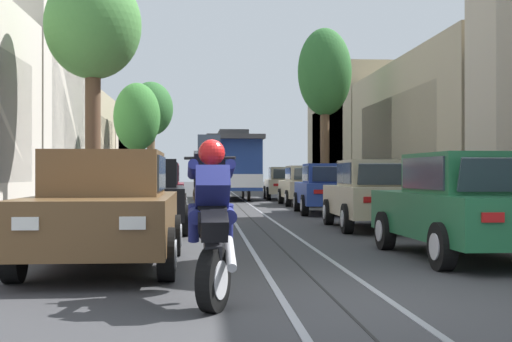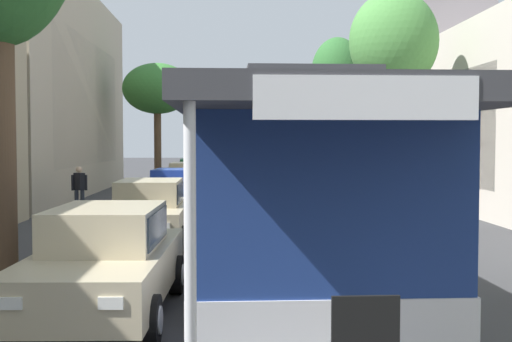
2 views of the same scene
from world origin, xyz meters
TOP-DOWN VIEW (x-y plane):
  - ground_plane at (0.00, 22.12)m, footprint 160.00×160.00m
  - trolley_track_rails at (0.00, 25.65)m, footprint 1.14×63.29m
  - parked_car_brown_near_left at (-2.65, 2.73)m, footprint 2.03×4.37m
  - parked_car_black_second_left at (-2.67, 8.90)m, footprint 2.11×4.41m
  - parked_car_maroon_mid_left at (-2.84, 15.04)m, footprint 2.08×4.39m
  - parked_car_green_near_right at (2.63, 3.37)m, footprint 2.10×4.40m
  - parked_car_beige_second_right at (2.61, 9.24)m, footprint 2.06×4.39m
  - parked_car_blue_mid_right at (2.61, 15.60)m, footprint 2.12×4.41m
  - parked_car_beige_fourth_right at (2.76, 21.73)m, footprint 2.01×4.36m
  - parked_car_beige_fifth_right at (2.60, 28.08)m, footprint 2.10×4.40m
  - street_tree_kerb_left_near at (-4.90, 4.18)m, footprint 2.72×2.79m
  - street_tree_kerb_left_second at (-4.81, 15.87)m, footprint 3.03×2.68m
  - street_tree_kerb_right_near at (4.55, 3.72)m, footprint 3.64×3.63m
  - cable_car_trolley at (-0.00, 28.50)m, footprint 2.68×9.15m
  - motorcycle_with_rider at (-1.24, -0.08)m, footprint 0.54×1.88m
  - pedestrian_on_right_pavement at (5.98, 15.23)m, footprint 0.55×0.40m
  - fire_hydrant at (4.17, 11.19)m, footprint 0.40×0.22m

SIDE VIEW (x-z plane):
  - ground_plane at x=0.00m, z-range 0.00..0.00m
  - trolley_track_rails at x=0.00m, z-range 0.00..0.01m
  - fire_hydrant at x=4.17m, z-range 0.00..0.84m
  - parked_car_brown_near_left at x=-2.65m, z-range 0.01..1.59m
  - parked_car_black_second_left at x=-2.67m, z-range 0.01..1.59m
  - parked_car_maroon_mid_left at x=-2.84m, z-range 0.01..1.59m
  - parked_car_green_near_right at x=2.63m, z-range 0.01..1.59m
  - parked_car_beige_second_right at x=2.61m, z-range 0.01..1.59m
  - parked_car_blue_mid_right at x=2.61m, z-range 0.01..1.59m
  - parked_car_beige_fourth_right at x=2.76m, z-range 0.01..1.59m
  - parked_car_beige_fifth_right at x=2.60m, z-range 0.01..1.59m
  - motorcycle_with_rider at x=-1.24m, z-range 0.04..1.73m
  - pedestrian_on_right_pavement at x=5.98m, z-range 0.11..1.77m
  - cable_car_trolley at x=0.00m, z-range 0.02..3.30m
  - street_tree_kerb_right_near at x=4.55m, z-range 1.93..8.55m
  - street_tree_kerb_left_second at x=-4.81m, z-range 1.98..9.61m
  - street_tree_kerb_left_near at x=-4.90m, z-range 2.07..10.03m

